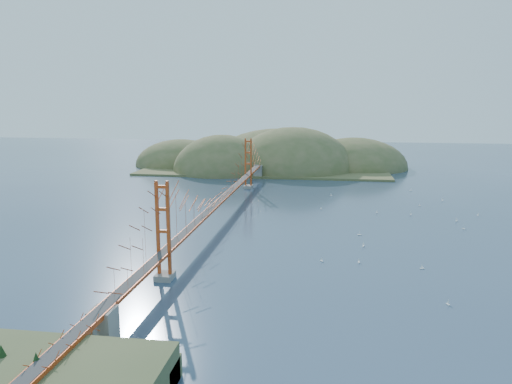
# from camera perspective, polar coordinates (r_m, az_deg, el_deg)

# --- Properties ---
(ground) EXTENTS (320.00, 320.00, 0.00)m
(ground) POSITION_cam_1_polar(r_m,az_deg,el_deg) (87.88, -4.07, -3.05)
(ground) COLOR #2D405A
(ground) RESTS_ON ground
(bridge) EXTENTS (2.20, 94.40, 12.00)m
(bridge) POSITION_cam_1_polar(r_m,az_deg,el_deg) (86.65, -4.11, 1.48)
(bridge) COLOR gray
(bridge) RESTS_ON ground
(approach_viaduct) EXTENTS (1.40, 12.00, 3.38)m
(approach_viaduct) POSITION_cam_1_polar(r_m,az_deg,el_deg) (40.91, -20.81, -16.71)
(approach_viaduct) COLOR #B63D14
(approach_viaduct) RESTS_ON ground
(promontory) EXTENTS (9.00, 6.00, 0.24)m
(promontory) POSITION_cam_1_polar(r_m,az_deg,el_deg) (44.66, -18.37, -17.62)
(promontory) COLOR #59544C
(promontory) RESTS_ON ground
(fort) EXTENTS (3.70, 2.30, 1.75)m
(fort) POSITION_cam_1_polar(r_m,az_deg,el_deg) (44.79, -17.52, -16.69)
(fort) COLOR maroon
(fort) RESTS_ON ground
(far_headlands) EXTENTS (84.00, 58.00, 25.00)m
(far_headlands) POSITION_cam_1_polar(r_m,az_deg,el_deg) (154.11, 2.27, 2.95)
(far_headlands) COLOR olive
(far_headlands) RESTS_ON ground
(sailboat_5) EXTENTS (0.43, 0.52, 0.60)m
(sailboat_5) POSITION_cam_1_polar(r_m,az_deg,el_deg) (98.33, 24.04, -2.40)
(sailboat_5) COLOR white
(sailboat_5) RESTS_ON ground
(sailboat_10) EXTENTS (0.58, 0.58, 0.62)m
(sailboat_10) POSITION_cam_1_polar(r_m,az_deg,el_deg) (65.87, 7.50, -7.74)
(sailboat_10) COLOR white
(sailboat_10) RESTS_ON ground
(sailboat_7) EXTENTS (0.59, 0.50, 0.67)m
(sailboat_7) POSITION_cam_1_polar(r_m,az_deg,el_deg) (118.64, 17.29, 0.18)
(sailboat_7) COLOR white
(sailboat_7) RESTS_ON ground
(sailboat_4) EXTENTS (0.54, 0.54, 0.60)m
(sailboat_4) POSITION_cam_1_polar(r_m,az_deg,el_deg) (94.51, 17.26, -2.44)
(sailboat_4) COLOR white
(sailboat_4) RESTS_ON ground
(sailboat_8) EXTENTS (0.58, 0.58, 0.61)m
(sailboat_8) POSITION_cam_1_polar(r_m,az_deg,el_deg) (94.19, 13.65, -2.30)
(sailboat_8) COLOR white
(sailboat_8) RESTS_ON ground
(sailboat_9) EXTENTS (0.66, 0.66, 0.71)m
(sailboat_9) POSITION_cam_1_polar(r_m,az_deg,el_deg) (92.26, 21.94, -3.05)
(sailboat_9) COLOR white
(sailboat_9) RESTS_ON ground
(sailboat_15) EXTENTS (0.48, 0.60, 0.71)m
(sailboat_15) POSITION_cam_1_polar(r_m,az_deg,el_deg) (109.72, 20.55, -0.85)
(sailboat_15) COLOR white
(sailboat_15) RESTS_ON ground
(sailboat_2) EXTENTS (0.63, 0.53, 0.72)m
(sailboat_2) POSITION_cam_1_polar(r_m,az_deg,el_deg) (78.89, 11.76, -4.74)
(sailboat_2) COLOR white
(sailboat_2) RESTS_ON ground
(sailboat_13) EXTENTS (0.60, 0.59, 0.67)m
(sailboat_13) POSITION_cam_1_polar(r_m,az_deg,el_deg) (65.83, 18.44, -8.22)
(sailboat_13) COLOR white
(sailboat_13) RESTS_ON ground
(sailboat_3) EXTENTS (0.58, 0.58, 0.61)m
(sailboat_3) POSITION_cam_1_polar(r_m,az_deg,el_deg) (109.00, 8.58, -0.36)
(sailboat_3) COLOR white
(sailboat_3) RESTS_ON ground
(sailboat_1) EXTENTS (0.52, 0.52, 0.56)m
(sailboat_1) POSITION_cam_1_polar(r_m,az_deg,el_deg) (95.64, 7.44, -1.89)
(sailboat_1) COLOR white
(sailboat_1) RESTS_ON ground
(sailboat_14) EXTENTS (0.58, 0.64, 0.72)m
(sailboat_14) POSITION_cam_1_polar(r_m,az_deg,el_deg) (73.10, 12.17, -6.00)
(sailboat_14) COLOR white
(sailboat_14) RESTS_ON ground
(sailboat_6) EXTENTS (0.53, 0.53, 0.59)m
(sailboat_6) POSITION_cam_1_polar(r_m,az_deg,el_deg) (55.97, 21.09, -11.81)
(sailboat_6) COLOR white
(sailboat_6) RESTS_ON ground
(sailboat_17) EXTENTS (0.52, 0.43, 0.60)m
(sailboat_17) POSITION_cam_1_polar(r_m,az_deg,el_deg) (102.92, 18.19, -1.44)
(sailboat_17) COLOR white
(sailboat_17) RESTS_ON ground
(sailboat_0) EXTENTS (0.48, 0.56, 0.64)m
(sailboat_0) POSITION_cam_1_polar(r_m,az_deg,el_deg) (66.14, 11.67, -7.79)
(sailboat_0) COLOR white
(sailboat_0) RESTS_ON ground
(sailboat_extra_0) EXTENTS (0.63, 0.63, 0.66)m
(sailboat_extra_0) POSITION_cam_1_polar(r_m,az_deg,el_deg) (87.38, 22.64, -3.85)
(sailboat_extra_0) COLOR white
(sailboat_extra_0) RESTS_ON ground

